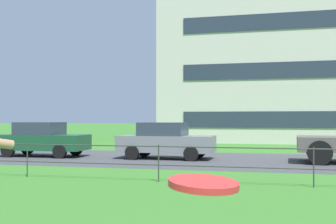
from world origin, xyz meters
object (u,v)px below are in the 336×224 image
at_px(frisbee, 204,184).
at_px(apartment_building_background, 334,9).
at_px(car_grey_far_right, 166,140).
at_px(car_dark_green_left, 42,139).

xyz_separation_m(frisbee, apartment_building_background, (4.00, 34.09, 8.56)).
relative_size(car_grey_far_right, apartment_building_background, 0.16).
height_order(frisbee, apartment_building_background, apartment_building_background).
height_order(car_dark_green_left, car_grey_far_right, same).
distance_m(car_grey_far_right, apartment_building_background, 21.51).
height_order(car_grey_far_right, apartment_building_background, apartment_building_background).
bearing_deg(frisbee, apartment_building_background, 83.31).
distance_m(car_dark_green_left, car_grey_far_right, 5.70).
relative_size(car_dark_green_left, apartment_building_background, 0.16).
bearing_deg(frisbee, car_grey_far_right, 105.33).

